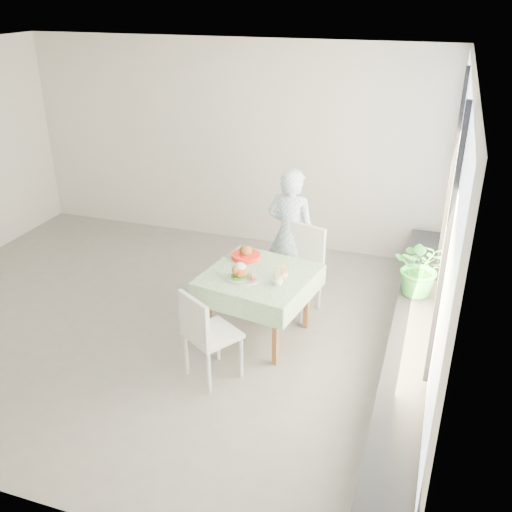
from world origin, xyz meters
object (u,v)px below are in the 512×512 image
(cafe_table, at_px, (259,298))
(juice_cup_orange, at_px, (284,273))
(diner, at_px, (291,234))
(chair_near, at_px, (212,351))
(main_dish, at_px, (242,274))
(chair_far, at_px, (296,286))
(potted_plant, at_px, (422,267))

(cafe_table, distance_m, juice_cup_orange, 0.43)
(juice_cup_orange, bearing_deg, diner, 101.20)
(cafe_table, xyz_separation_m, chair_near, (-0.20, -0.81, -0.18))
(diner, distance_m, main_dish, 1.14)
(cafe_table, height_order, chair_far, chair_far)
(chair_near, height_order, diner, diner)
(cafe_table, height_order, diner, diner)
(potted_plant, bearing_deg, cafe_table, -161.16)
(diner, bearing_deg, chair_far, 123.75)
(chair_near, bearing_deg, cafe_table, 76.23)
(chair_far, relative_size, chair_near, 1.08)
(potted_plant, bearing_deg, chair_far, 175.40)
(juice_cup_orange, xyz_separation_m, potted_plant, (1.30, 0.55, 0.02))
(main_dish, xyz_separation_m, juice_cup_orange, (0.39, 0.14, -0.00))
(chair_far, height_order, chair_near, chair_far)
(chair_near, height_order, main_dish, chair_near)
(diner, bearing_deg, juice_cup_orange, 107.95)
(main_dish, bearing_deg, cafe_table, 53.07)
(cafe_table, distance_m, main_dish, 0.40)
(chair_far, bearing_deg, juice_cup_orange, -87.18)
(chair_near, relative_size, potted_plant, 1.46)
(main_dish, height_order, juice_cup_orange, juice_cup_orange)
(diner, relative_size, potted_plant, 2.53)
(chair_near, relative_size, main_dish, 2.68)
(chair_far, bearing_deg, chair_near, -106.54)
(cafe_table, relative_size, diner, 0.75)
(juice_cup_orange, bearing_deg, chair_far, 92.82)
(main_dish, relative_size, juice_cup_orange, 1.44)
(chair_near, bearing_deg, chair_far, 73.46)
(cafe_table, bearing_deg, main_dish, -126.93)
(diner, height_order, juice_cup_orange, diner)
(chair_near, bearing_deg, potted_plant, 37.38)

